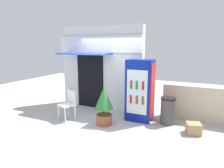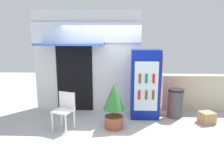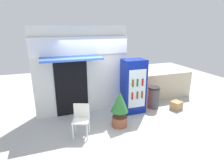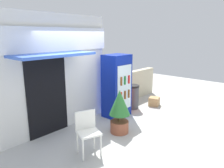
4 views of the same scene
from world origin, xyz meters
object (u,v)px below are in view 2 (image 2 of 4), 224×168
at_px(potted_plant_near_shop, 114,104).
at_px(trash_bin, 175,103).
at_px(cardboard_box, 207,117).
at_px(drink_cooler, 145,84).
at_px(plastic_chair, 65,108).

relative_size(potted_plant_near_shop, trash_bin, 1.39).
xyz_separation_m(potted_plant_near_shop, cardboard_box, (2.39, 0.41, -0.47)).
height_order(drink_cooler, trash_bin, drink_cooler).
height_order(potted_plant_near_shop, cardboard_box, potted_plant_near_shop).
relative_size(plastic_chair, cardboard_box, 2.54).
bearing_deg(potted_plant_near_shop, drink_cooler, 43.68).
bearing_deg(cardboard_box, drink_cooler, 166.73).
xyz_separation_m(plastic_chair, potted_plant_near_shop, (1.17, 0.11, 0.08)).
xyz_separation_m(plastic_chair, cardboard_box, (3.56, 0.52, -0.39)).
xyz_separation_m(potted_plant_near_shop, trash_bin, (1.66, 0.82, -0.22)).
height_order(potted_plant_near_shop, trash_bin, potted_plant_near_shop).
relative_size(drink_cooler, plastic_chair, 2.08).
bearing_deg(plastic_chair, trash_bin, 18.05).
xyz_separation_m(drink_cooler, cardboard_box, (1.57, -0.37, -0.78)).
distance_m(drink_cooler, potted_plant_near_shop, 1.18).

